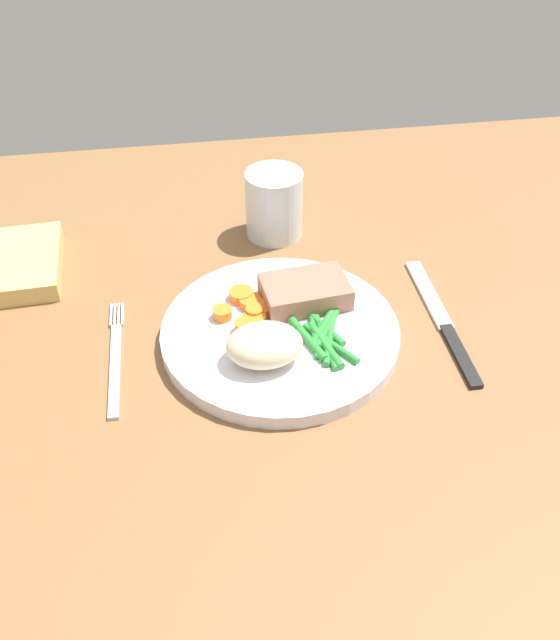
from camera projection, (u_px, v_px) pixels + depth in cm
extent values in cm
cube|color=brown|center=(300.00, 336.00, 72.35)|extent=(120.00, 90.00, 2.00)
cylinder|color=white|center=(280.00, 333.00, 70.03)|extent=(24.36, 24.36, 1.60)
cube|color=#A86B56|center=(305.00, 292.00, 71.97)|extent=(9.52, 6.79, 2.46)
ellipsoid|color=beige|center=(264.00, 345.00, 64.73)|extent=(7.37, 5.57, 3.80)
cylinder|color=orange|center=(251.00, 303.00, 71.83)|extent=(2.44, 2.44, 0.82)
cylinder|color=orange|center=(250.00, 302.00, 71.89)|extent=(2.35, 2.35, 0.92)
cylinder|color=orange|center=(255.00, 321.00, 69.57)|extent=(2.33, 2.33, 0.91)
cylinder|color=orange|center=(255.00, 312.00, 70.39)|extent=(1.87, 1.87, 1.18)
cylinder|color=orange|center=(222.00, 313.00, 70.33)|extent=(1.98, 1.98, 1.13)
cylinder|color=orange|center=(244.00, 327.00, 68.68)|extent=(1.80, 1.80, 1.22)
cylinder|color=orange|center=(241.00, 295.00, 72.70)|extent=(2.54, 2.54, 1.04)
cylinder|color=orange|center=(261.00, 309.00, 71.02)|extent=(2.34, 2.34, 0.95)
cylinder|color=#2D8C38|center=(327.00, 328.00, 68.86)|extent=(3.69, 5.40, 0.75)
cylinder|color=#2D8C38|center=(313.00, 329.00, 68.90)|extent=(1.42, 8.48, 0.63)
cylinder|color=#2D8C38|center=(330.00, 335.00, 68.05)|extent=(3.21, 8.24, 0.72)
cylinder|color=#2D8C38|center=(325.00, 345.00, 66.86)|extent=(2.53, 6.64, 0.88)
cylinder|color=#2D8C38|center=(324.00, 325.00, 69.22)|extent=(4.45, 6.33, 0.80)
cylinder|color=#2D8C38|center=(325.00, 341.00, 67.46)|extent=(0.98, 7.99, 0.65)
cylinder|color=#2D8C38|center=(311.00, 339.00, 67.56)|extent=(3.03, 6.54, 0.87)
cylinder|color=#2D8C38|center=(322.00, 325.00, 69.22)|extent=(3.63, 6.60, 0.75)
cylinder|color=#2D8C38|center=(331.00, 343.00, 67.22)|extent=(4.64, 6.39, 0.69)
cube|color=silver|center=(115.00, 369.00, 66.95)|extent=(1.00, 13.00, 0.40)
cube|color=silver|center=(111.00, 316.00, 73.09)|extent=(0.24, 3.60, 0.40)
cube|color=silver|center=(115.00, 315.00, 73.14)|extent=(0.24, 3.60, 0.40)
cube|color=silver|center=(119.00, 315.00, 73.18)|extent=(0.24, 3.60, 0.40)
cube|color=silver|center=(123.00, 314.00, 73.23)|extent=(0.24, 3.60, 0.40)
cube|color=black|center=(460.00, 356.00, 68.38)|extent=(1.30, 9.00, 0.64)
cube|color=silver|center=(428.00, 294.00, 75.86)|extent=(1.70, 12.00, 0.40)
cylinder|color=silver|center=(277.00, 204.00, 82.85)|extent=(6.96, 6.96, 8.30)
cylinder|color=silver|center=(277.00, 216.00, 83.95)|extent=(6.40, 6.40, 4.91)
cube|color=#DBBC6B|center=(14.00, 265.00, 78.50)|extent=(11.02, 13.54, 2.28)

